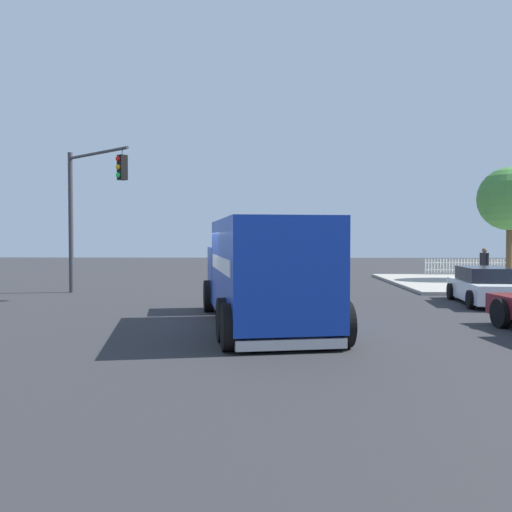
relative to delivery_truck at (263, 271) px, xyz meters
name	(u,v)px	position (x,y,z in m)	size (l,w,h in m)	color
ground_plane	(238,321)	(0.74, -0.93, -1.47)	(100.00, 100.00, 0.00)	#2B2B2D
sidewalk_corner_near	(503,283)	(-12.00, -13.66, -1.40)	(11.24, 11.24, 0.14)	#9E998E
delivery_truck	(263,271)	(0.00, 0.00, 0.00)	(4.02, 8.05, 2.81)	#1438AD
traffic_light_primary	(87,199)	(7.42, -7.97, 2.49)	(3.35, 2.87, 6.02)	#38383D
sedan_white	(487,286)	(-7.87, -5.17, -0.84)	(2.35, 4.45, 1.31)	white
pedestrian_near_corner	(484,263)	(-10.45, -12.16, -0.34)	(0.36, 0.48, 1.73)	gray
picket_fence_run	(466,267)	(-12.00, -19.04, -0.85)	(4.96, 0.05, 0.95)	white
shade_tree_near	(510,199)	(-12.94, -15.24, 2.96)	(3.38, 3.38, 6.00)	brown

